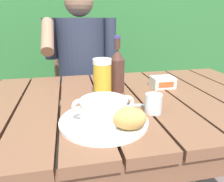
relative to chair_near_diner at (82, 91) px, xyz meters
The scene contains 12 objects.
dining_table 0.86m from the chair_near_diner, 83.01° to the right, with size 1.43×0.80×0.73m.
hedge_backdrop 0.91m from the chair_near_diner, 80.89° to the left, with size 3.67×0.77×2.26m.
chair_near_diner is the anchor object (origin of this frame).
person_eating 0.32m from the chair_near_diner, 90.80° to the right, with size 0.48×0.47×1.26m.
serving_plate 1.07m from the chair_near_diner, 89.61° to the right, with size 0.29×0.29×0.01m.
soup_bowl 1.08m from the chair_near_diner, 89.61° to the right, with size 0.20×0.15×0.08m.
bread_roll 1.16m from the chair_near_diner, 86.38° to the right, with size 0.12×0.10×0.07m.
beer_glass 0.88m from the chair_near_diner, 87.12° to the right, with size 0.08×0.08×0.16m.
beer_bottle 0.85m from the chair_near_diner, 81.43° to the right, with size 0.06×0.06×0.25m.
water_glass_small 1.06m from the chair_near_diner, 79.22° to the right, with size 0.06×0.06×0.07m.
butter_tub 0.87m from the chair_near_diner, 65.11° to the right, with size 0.11×0.08×0.05m.
table_knife 0.98m from the chair_near_diner, 81.77° to the right, with size 0.17×0.05×0.01m.
Camera 1 is at (-0.20, -0.81, 1.06)m, focal length 34.04 mm.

